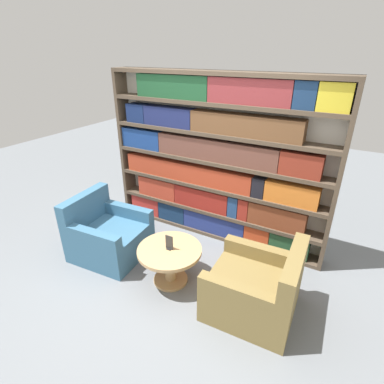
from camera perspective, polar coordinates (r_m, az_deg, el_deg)
name	(u,v)px	position (r m, az deg, el deg)	size (l,w,h in m)	color
ground_plane	(161,289)	(3.65, -5.89, -17.83)	(14.00, 14.00, 0.00)	slate
bookshelf	(215,162)	(4.09, 4.40, 5.73)	(3.12, 0.30, 2.27)	silver
armchair_left	(108,235)	(4.14, -15.74, -7.94)	(0.93, 0.88, 0.82)	#386684
armchair_right	(256,289)	(3.28, 12.09, -17.69)	(0.90, 0.85, 0.82)	olive
coffee_table	(170,258)	(3.54, -4.24, -12.44)	(0.74, 0.74, 0.46)	tan
table_sign	(169,243)	(3.41, -4.35, -9.72)	(0.09, 0.06, 0.17)	black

